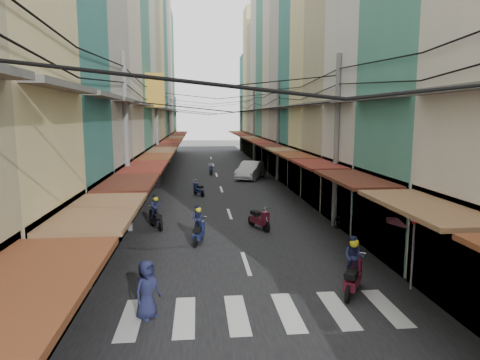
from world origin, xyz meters
TOP-DOWN VIEW (x-y plane):
  - ground at (0.00, 0.00)m, footprint 160.00×160.00m
  - road at (0.00, 20.00)m, footprint 10.00×80.00m
  - sidewalk_left at (-6.50, 20.00)m, footprint 3.00×80.00m
  - sidewalk_right at (6.50, 20.00)m, footprint 3.00×80.00m
  - crosswalk at (-0.00, -6.00)m, footprint 7.55×2.40m
  - building_row_left at (-7.92, 16.56)m, footprint 7.80×67.67m
  - building_row_right at (7.92, 16.45)m, footprint 7.80×68.98m
  - utility_poles at (0.00, 15.01)m, footprint 10.20×66.13m
  - white_car at (2.81, 19.23)m, footprint 5.68×3.97m
  - bicycle at (5.50, 2.65)m, footprint 1.78×1.16m
  - moving_scooters at (-0.37, 3.07)m, footprint 7.08×29.12m
  - parked_scooters at (4.20, -3.60)m, footprint 13.28×15.21m
  - pedestrians at (-3.45, 2.54)m, footprint 12.12×24.53m
  - market_umbrella at (5.70, -3.34)m, footprint 2.14×2.14m
  - traffic_sign at (4.78, -4.84)m, footprint 0.10×0.58m

SIDE VIEW (x-z plane):
  - ground at x=0.00m, z-range 0.00..0.00m
  - white_car at x=2.81m, z-range -0.93..0.93m
  - bicycle at x=5.50m, z-range -0.57..0.57m
  - road at x=0.00m, z-range 0.00..0.02m
  - crosswalk at x=0.00m, z-range 0.02..0.03m
  - sidewalk_left at x=-6.50m, z-range 0.00..0.06m
  - sidewalk_right at x=6.50m, z-range 0.00..0.06m
  - parked_scooters at x=4.20m, z-range -0.02..0.98m
  - moving_scooters at x=-0.37m, z-range -0.40..1.39m
  - pedestrians at x=-3.45m, z-range -0.04..1.98m
  - traffic_sign at x=4.78m, z-range 0.58..3.25m
  - market_umbrella at x=5.70m, z-range 0.86..3.12m
  - utility_poles at x=0.00m, z-range 2.49..10.69m
  - building_row_right at x=7.92m, z-range -1.89..20.71m
  - building_row_left at x=-7.92m, z-range -2.07..21.63m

